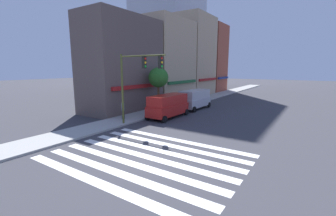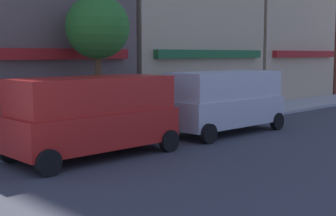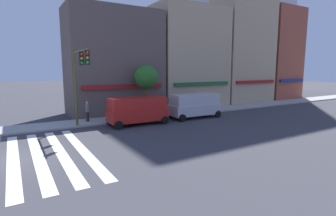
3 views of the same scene
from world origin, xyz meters
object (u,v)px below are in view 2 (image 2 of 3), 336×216
Objects in this scene: street_tree at (98,28)px; van_silver at (225,99)px; pedestrian_green_top at (147,101)px; pedestrian_orange_vest at (178,99)px; van_red at (94,113)px.

van_silver is at bearing -36.28° from street_tree.
pedestrian_orange_vest is at bearing -2.96° from pedestrian_green_top.
van_red and van_silver have the same top height.
van_red is 2.84× the size of pedestrian_orange_vest.
van_silver reaches higher than pedestrian_green_top.
van_red reaches higher than pedestrian_green_top.
pedestrian_orange_vest is (0.55, 3.00, -0.21)m from van_silver.
pedestrian_green_top is 0.36× the size of street_tree.
van_red is 6.04m from van_silver.
van_silver is 1.02× the size of street_tree.
street_tree reaches higher than van_red.
van_red reaches higher than pedestrian_orange_vest.
van_silver is (6.04, 0.00, 0.00)m from van_red.
van_red is 6.08m from pedestrian_green_top.
van_silver is at bearing -18.28° from pedestrian_orange_vest.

